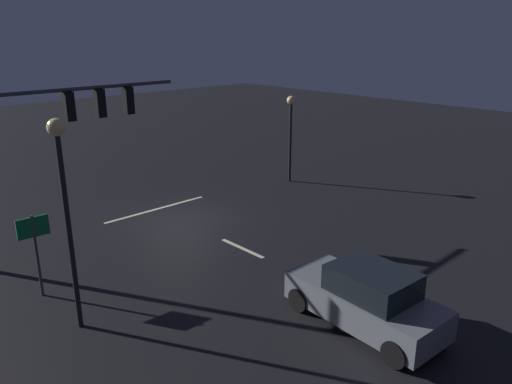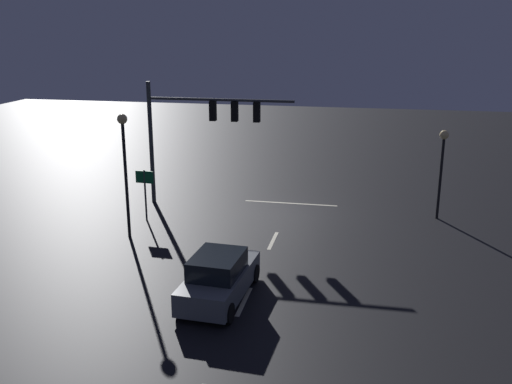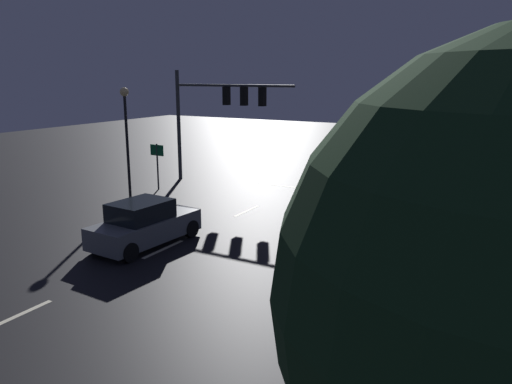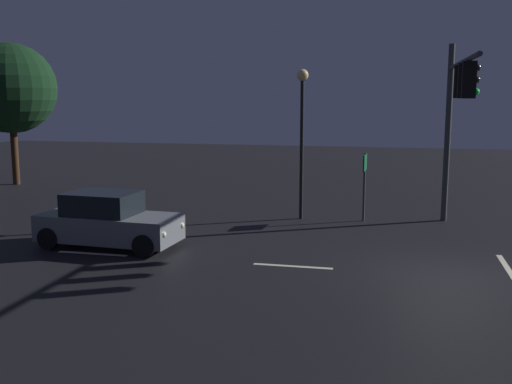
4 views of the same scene
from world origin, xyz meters
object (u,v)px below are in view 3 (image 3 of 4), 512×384
street_lamp_left_kerb (438,143)px  street_lamp_right_kerb (126,123)px  traffic_signal_assembly (218,106)px  car_approaching (144,224)px  route_sign (157,157)px

street_lamp_left_kerb → street_lamp_right_kerb: street_lamp_right_kerb is taller
traffic_signal_assembly → street_lamp_right_kerb: 5.67m
car_approaching → street_lamp_left_kerb: street_lamp_left_kerb is taller
street_lamp_left_kerb → street_lamp_right_kerb: 14.98m
street_lamp_left_kerb → route_sign: 14.45m
street_lamp_right_kerb → street_lamp_left_kerb: bearing=-158.8°
street_lamp_left_kerb → car_approaching: bearing=51.7°
traffic_signal_assembly → car_approaching: (-3.62, 10.46, -3.70)m
street_lamp_left_kerb → street_lamp_right_kerb: bearing=21.2°
traffic_signal_assembly → street_lamp_right_kerb: (1.96, 5.29, -0.64)m
car_approaching → street_lamp_right_kerb: bearing=-42.9°
traffic_signal_assembly → street_lamp_left_kerb: traffic_signal_assembly is taller
route_sign → traffic_signal_assembly: bearing=-125.0°
traffic_signal_assembly → route_sign: 4.48m
car_approaching → route_sign: 9.48m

